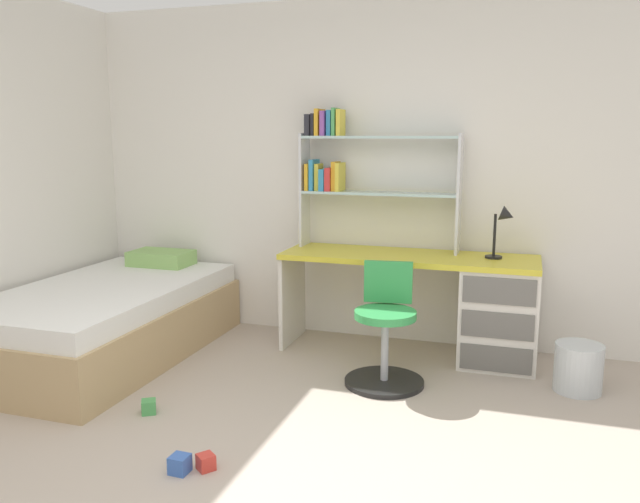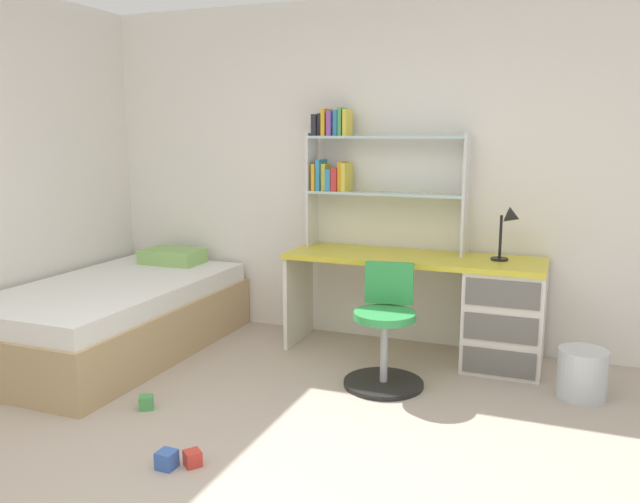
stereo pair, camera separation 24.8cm
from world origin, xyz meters
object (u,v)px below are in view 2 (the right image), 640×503
(desk, at_px, (480,307))
(waste_bin, at_px, (582,374))
(swivel_chair, at_px, (385,338))
(bed_platform, at_px, (114,317))
(desk_lamp, at_px, (510,225))
(bookshelf_hutch, at_px, (361,166))
(toy_block_blue_1, at_px, (167,460))
(toy_block_green_2, at_px, (146,402))
(toy_block_red_0, at_px, (193,458))

(desk, height_order, waste_bin, desk)
(swivel_chair, relative_size, bed_platform, 0.38)
(desk_lamp, height_order, swivel_chair, desk_lamp)
(bed_platform, height_order, waste_bin, bed_platform)
(bookshelf_hutch, relative_size, desk_lamp, 3.17)
(desk, height_order, toy_block_blue_1, desk)
(desk_lamp, xyz_separation_m, bed_platform, (-2.76, -0.76, -0.74))
(desk, distance_m, bookshelf_hutch, 1.36)
(toy_block_green_2, bearing_deg, swivel_chair, 36.47)
(desk, height_order, swivel_chair, swivel_chair)
(toy_block_red_0, distance_m, toy_block_blue_1, 0.12)
(bed_platform, xyz_separation_m, waste_bin, (3.27, 0.35, -0.11))
(swivel_chair, relative_size, toy_block_green_2, 9.69)
(bookshelf_hutch, xyz_separation_m, toy_block_red_0, (-0.16, -2.16, -1.34))
(toy_block_red_0, bearing_deg, swivel_chair, 66.62)
(toy_block_blue_1, bearing_deg, desk, 59.56)
(desk, bearing_deg, toy_block_green_2, -138.59)
(desk_lamp, xyz_separation_m, toy_block_green_2, (-1.90, -1.54, -0.96))
(bed_platform, bearing_deg, toy_block_blue_1, -43.84)
(swivel_chair, bearing_deg, bookshelf_hutch, 118.57)
(toy_block_blue_1, height_order, toy_block_green_2, toy_block_blue_1)
(toy_block_red_0, xyz_separation_m, toy_block_blue_1, (-0.11, -0.07, 0.01))
(toy_block_green_2, bearing_deg, bookshelf_hutch, 65.35)
(desk, bearing_deg, desk_lamp, 6.56)
(desk_lamp, height_order, toy_block_green_2, desk_lamp)
(bookshelf_hutch, bearing_deg, desk, -10.36)
(desk, relative_size, toy_block_blue_1, 20.98)
(desk, relative_size, desk_lamp, 4.82)
(desk, xyz_separation_m, desk_lamp, (0.17, 0.02, 0.59))
(toy_block_green_2, bearing_deg, toy_block_red_0, -36.94)
(toy_block_red_0, relative_size, toy_block_green_2, 0.95)
(bed_platform, height_order, toy_block_blue_1, bed_platform)
(waste_bin, xyz_separation_m, toy_block_green_2, (-2.41, -1.14, -0.11))
(swivel_chair, distance_m, toy_block_red_0, 1.51)
(desk, height_order, bookshelf_hutch, bookshelf_hutch)
(desk, bearing_deg, toy_block_red_0, -119.00)
(desk_lamp, height_order, toy_block_blue_1, desk_lamp)
(toy_block_green_2, bearing_deg, toy_block_blue_1, -45.92)
(desk_lamp, relative_size, toy_block_red_0, 4.96)
(bookshelf_hutch, height_order, bed_platform, bookshelf_hutch)
(desk_lamp, height_order, toy_block_red_0, desk_lamp)
(desk, relative_size, waste_bin, 5.98)
(toy_block_blue_1, bearing_deg, toy_block_red_0, 32.14)
(swivel_chair, relative_size, waste_bin, 2.55)
(bed_platform, relative_size, waste_bin, 6.74)
(desk_lamp, bearing_deg, toy_block_red_0, -122.40)
(bed_platform, height_order, toy_block_green_2, bed_platform)
(desk, xyz_separation_m, bookshelf_hutch, (-0.95, 0.17, 0.96))
(desk_lamp, height_order, waste_bin, desk_lamp)
(swivel_chair, bearing_deg, toy_block_blue_1, -115.91)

